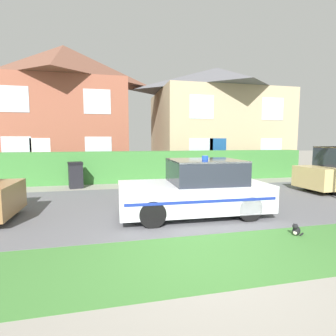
% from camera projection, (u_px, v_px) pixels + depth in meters
% --- Properties ---
extents(ground_plane, '(80.00, 80.00, 0.00)m').
position_uv_depth(ground_plane, '(204.00, 260.00, 4.35)').
color(ground_plane, gray).
extents(road_strip, '(28.00, 5.70, 0.01)m').
position_uv_depth(road_strip, '(159.00, 204.00, 8.18)').
color(road_strip, '#5B5B60').
rests_on(road_strip, ground).
extents(lawn_verge, '(28.00, 2.02, 0.01)m').
position_uv_depth(lawn_verge, '(202.00, 258.00, 4.44)').
color(lawn_verge, '#3D7533').
rests_on(lawn_verge, ground).
extents(garden_hedge, '(15.64, 0.83, 1.46)m').
position_uv_depth(garden_hedge, '(154.00, 166.00, 12.78)').
color(garden_hedge, '#3D7F38').
rests_on(garden_hedge, ground).
extents(police_car, '(3.90, 1.91, 1.57)m').
position_uv_depth(police_car, '(196.00, 189.00, 6.94)').
color(police_car, black).
rests_on(police_car, road_strip).
extents(cat, '(0.33, 0.25, 0.28)m').
position_uv_depth(cat, '(296.00, 230.00, 5.48)').
color(cat, black).
rests_on(cat, ground).
extents(house_left, '(7.73, 5.92, 7.75)m').
position_uv_depth(house_left, '(66.00, 109.00, 16.30)').
color(house_left, '#93513D').
rests_on(house_left, ground).
extents(house_right, '(8.44, 6.68, 6.88)m').
position_uv_depth(house_right, '(216.00, 118.00, 18.05)').
color(house_right, tan).
rests_on(house_right, ground).
extents(wheelie_bin, '(0.68, 0.71, 1.09)m').
position_uv_depth(wheelie_bin, '(76.00, 175.00, 10.94)').
color(wheelie_bin, black).
rests_on(wheelie_bin, ground).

